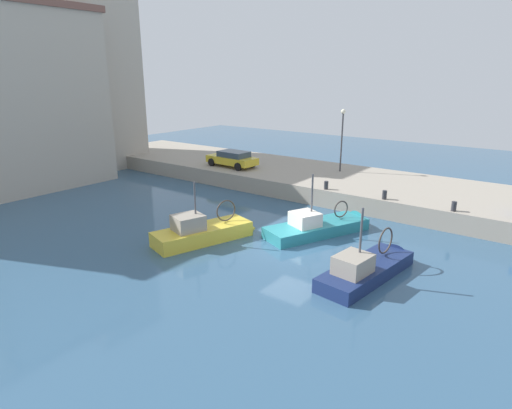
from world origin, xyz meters
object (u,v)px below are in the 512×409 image
(parked_car_yellow, at_px, (232,158))
(mooring_bollard_north, at_px, (326,185))
(quay_streetlamp, at_px, (342,130))
(fishing_boat_navy, at_px, (370,272))
(fishing_boat_teal, at_px, (322,231))
(mooring_bollard_south, at_px, (454,206))
(fishing_boat_yellow, at_px, (208,237))
(mooring_bollard_mid, at_px, (384,195))

(parked_car_yellow, relative_size, mooring_bollard_north, 8.05)
(mooring_bollard_north, height_order, quay_streetlamp, quay_streetlamp)
(fishing_boat_navy, xyz_separation_m, parked_car_yellow, (10.07, 16.24, 1.76))
(mooring_bollard_north, bearing_deg, quay_streetlamp, 17.21)
(fishing_boat_teal, xyz_separation_m, mooring_bollard_south, (4.58, -5.75, 1.37))
(fishing_boat_yellow, relative_size, parked_car_yellow, 1.43)
(fishing_boat_teal, distance_m, fishing_boat_yellow, 6.45)
(fishing_boat_yellow, relative_size, mooring_bollard_mid, 11.52)
(fishing_boat_teal, bearing_deg, parked_car_yellow, 61.41)
(mooring_bollard_mid, bearing_deg, parked_car_yellow, 81.95)
(fishing_boat_teal, bearing_deg, mooring_bollard_south, -51.46)
(mooring_bollard_mid, relative_size, mooring_bollard_north, 1.00)
(mooring_bollard_south, xyz_separation_m, quay_streetlamp, (5.65, 9.75, 2.98))
(mooring_bollard_mid, height_order, mooring_bollard_north, same)
(mooring_bollard_south, height_order, quay_streetlamp, quay_streetlamp)
(fishing_boat_navy, relative_size, mooring_bollard_south, 11.79)
(fishing_boat_teal, relative_size, fishing_boat_yellow, 1.10)
(mooring_bollard_mid, bearing_deg, fishing_boat_yellow, 146.29)
(quay_streetlamp, bearing_deg, mooring_bollard_south, -120.09)
(fishing_boat_yellow, relative_size, quay_streetlamp, 1.31)
(fishing_boat_yellow, height_order, parked_car_yellow, fishing_boat_yellow)
(parked_car_yellow, height_order, mooring_bollard_north, parked_car_yellow)
(fishing_boat_teal, relative_size, mooring_bollard_north, 12.71)
(mooring_bollard_north, relative_size, quay_streetlamp, 0.11)
(fishing_boat_teal, distance_m, mooring_bollard_north, 5.28)
(fishing_boat_teal, bearing_deg, fishing_boat_navy, -129.73)
(fishing_boat_teal, xyz_separation_m, parked_car_yellow, (6.52, 11.97, 1.78))
(fishing_boat_yellow, bearing_deg, quay_streetlamp, -1.67)
(fishing_boat_navy, height_order, parked_car_yellow, fishing_boat_navy)
(fishing_boat_teal, height_order, mooring_bollard_mid, fishing_boat_teal)
(fishing_boat_navy, distance_m, mooring_bollard_south, 8.38)
(fishing_boat_teal, height_order, fishing_boat_yellow, fishing_boat_teal)
(fishing_boat_yellow, height_order, mooring_bollard_south, fishing_boat_yellow)
(fishing_boat_teal, distance_m, quay_streetlamp, 11.82)
(fishing_boat_teal, distance_m, mooring_bollard_south, 7.48)
(mooring_bollard_south, xyz_separation_m, mooring_bollard_mid, (0.00, 4.00, 0.00))
(fishing_boat_yellow, distance_m, quay_streetlamp, 15.54)
(mooring_bollard_mid, bearing_deg, mooring_bollard_north, 90.00)
(fishing_boat_teal, height_order, mooring_bollard_north, fishing_boat_teal)
(mooring_bollard_mid, xyz_separation_m, quay_streetlamp, (5.65, 5.75, 2.98))
(fishing_boat_yellow, bearing_deg, mooring_bollard_mid, -33.71)
(parked_car_yellow, bearing_deg, quay_streetlamp, -65.05)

